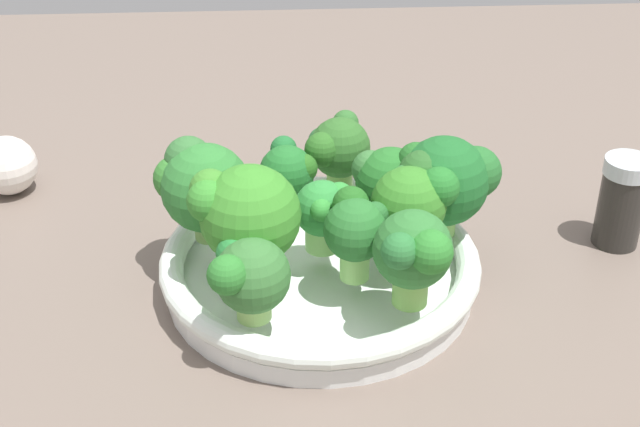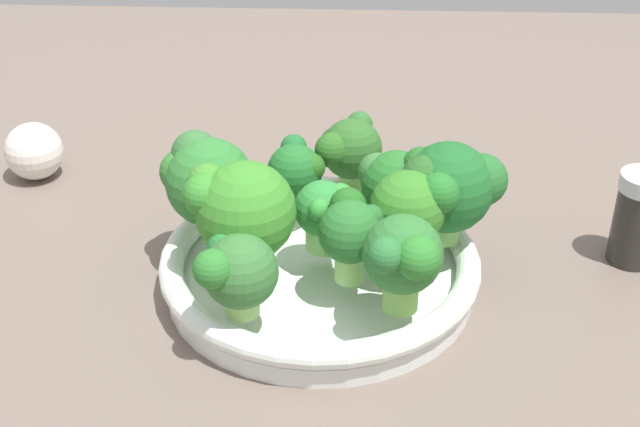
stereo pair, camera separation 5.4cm
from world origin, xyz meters
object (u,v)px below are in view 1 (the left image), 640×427
at_px(bowl, 320,267).
at_px(broccoli_floret_1, 356,228).
at_px(broccoli_floret_5, 388,180).
at_px(broccoli_floret_6, 245,215).
at_px(broccoli_floret_7, 415,253).
at_px(garlic_bulb, 7,165).
at_px(broccoli_floret_4, 444,179).
at_px(broccoli_floret_9, 248,274).
at_px(broccoli_floret_8, 201,183).
at_px(broccoli_floret_2, 324,211).
at_px(broccoli_floret_3, 412,204).
at_px(pepper_shaker, 622,201).
at_px(broccoli_floret_10, 337,148).
at_px(broccoli_floret_0, 288,172).

xyz_separation_m(bowl, broccoli_floret_1, (-0.02, 0.03, 0.05)).
height_order(broccoli_floret_5, broccoli_floret_6, broccoli_floret_6).
bearing_deg(broccoli_floret_7, garlic_bulb, -35.55).
distance_m(broccoli_floret_4, broccoli_floret_9, 0.17).
bearing_deg(garlic_bulb, broccoli_floret_8, 143.40).
height_order(broccoli_floret_8, garlic_bulb, broccoli_floret_8).
xyz_separation_m(broccoli_floret_2, broccoli_floret_8, (0.09, -0.02, 0.01)).
bearing_deg(garlic_bulb, broccoli_floret_4, 158.49).
xyz_separation_m(broccoli_floret_3, broccoli_floret_8, (0.15, -0.04, -0.00)).
bearing_deg(pepper_shaker, broccoli_floret_5, 2.04).
bearing_deg(broccoli_floret_7, broccoli_floret_2, -53.61).
distance_m(bowl, broccoli_floret_6, 0.09).
xyz_separation_m(broccoli_floret_10, garlic_bulb, (0.28, -0.07, -0.04)).
height_order(broccoli_floret_4, broccoli_floret_10, broccoli_floret_4).
distance_m(bowl, broccoli_floret_7, 0.11).
distance_m(broccoli_floret_1, broccoli_floret_3, 0.04).
xyz_separation_m(broccoli_floret_1, broccoli_floret_5, (-0.03, -0.07, -0.00)).
xyz_separation_m(bowl, broccoli_floret_4, (-0.09, -0.02, 0.06)).
bearing_deg(broccoli_floret_4, broccoli_floret_1, 36.80).
distance_m(broccoli_floret_7, broccoli_floret_9, 0.11).
relative_size(broccoli_floret_5, broccoli_floret_6, 0.72).
relative_size(broccoli_floret_3, broccoli_floret_9, 1.24).
bearing_deg(broccoli_floret_7, broccoli_floret_0, -59.43).
distance_m(broccoli_floret_7, broccoli_floret_8, 0.17).
xyz_separation_m(bowl, broccoli_floret_5, (-0.05, -0.04, 0.05)).
xyz_separation_m(broccoli_floret_9, garlic_bulb, (0.21, -0.23, -0.04)).
relative_size(broccoli_floret_2, broccoli_floret_8, 0.71).
relative_size(broccoli_floret_2, garlic_bulb, 1.04).
xyz_separation_m(broccoli_floret_6, broccoli_floret_7, (-0.11, 0.04, -0.01)).
bearing_deg(broccoli_floret_2, pepper_shaker, -169.41).
xyz_separation_m(broccoli_floret_9, broccoli_floret_10, (-0.07, -0.16, 0.00)).
xyz_separation_m(bowl, broccoli_floret_3, (-0.06, 0.01, 0.06)).
bearing_deg(broccoli_floret_1, broccoli_floret_6, -1.01).
bearing_deg(broccoli_floret_10, broccoli_floret_6, 60.30).
relative_size(broccoli_floret_3, garlic_bulb, 1.37).
xyz_separation_m(broccoli_floret_2, garlic_bulb, (0.26, -0.15, -0.04)).
bearing_deg(broccoli_floret_4, broccoli_floret_0, -20.50).
xyz_separation_m(broccoli_floret_0, broccoli_floret_7, (-0.08, 0.13, 0.01)).
bearing_deg(broccoli_floret_2, broccoli_floret_3, 165.56).
relative_size(bowl, broccoli_floret_6, 2.77).
height_order(bowl, broccoli_floret_8, broccoli_floret_8).
bearing_deg(broccoli_floret_1, broccoli_floret_2, -61.28).
bearing_deg(pepper_shaker, bowl, 10.84).
height_order(broccoli_floret_1, broccoli_floret_4, broccoli_floret_4).
bearing_deg(broccoli_floret_10, broccoli_floret_1, 91.66).
relative_size(broccoli_floret_0, broccoli_floret_9, 0.95).
xyz_separation_m(broccoli_floret_4, pepper_shaker, (-0.15, -0.03, -0.04)).
height_order(garlic_bulb, pepper_shaker, pepper_shaker).
height_order(broccoli_floret_2, broccoli_floret_5, broccoli_floret_5).
height_order(bowl, broccoli_floret_2, broccoli_floret_2).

